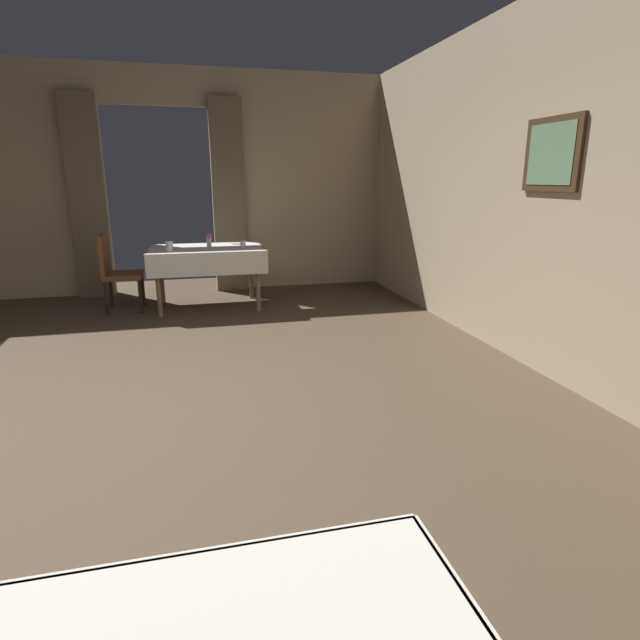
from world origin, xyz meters
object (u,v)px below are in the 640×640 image
object	(u,v)px
flower_vase_mid	(209,239)
glass_mid_b	(169,246)
dining_table_mid	(207,255)
plate_mid_d	(238,243)
glass_mid_c	(243,244)
chair_mid_left	(116,269)

from	to	relation	value
flower_vase_mid	glass_mid_b	bearing A→B (deg)	-145.37
dining_table_mid	flower_vase_mid	distance (m)	0.20
dining_table_mid	flower_vase_mid	world-z (taller)	flower_vase_mid
glass_mid_b	plate_mid_d	xyz separation A→B (m)	(0.84, 0.51, -0.05)
glass_mid_b	plate_mid_d	distance (m)	0.98
glass_mid_c	plate_mid_d	size ratio (longest dim) A/B	0.47
dining_table_mid	glass_mid_b	bearing A→B (deg)	-149.62
dining_table_mid	glass_mid_b	size ratio (longest dim) A/B	11.89
glass_mid_c	dining_table_mid	bearing A→B (deg)	163.71
chair_mid_left	glass_mid_b	bearing A→B (deg)	-25.09
chair_mid_left	flower_vase_mid	world-z (taller)	chair_mid_left
glass_mid_b	flower_vase_mid	bearing A→B (deg)	34.63
dining_table_mid	glass_mid_c	world-z (taller)	glass_mid_c
flower_vase_mid	plate_mid_d	bearing A→B (deg)	27.15
dining_table_mid	flower_vase_mid	bearing A→B (deg)	60.90
glass_mid_c	plate_mid_d	bearing A→B (deg)	93.88
glass_mid_b	plate_mid_d	world-z (taller)	glass_mid_b
plate_mid_d	flower_vase_mid	bearing A→B (deg)	-152.85
dining_table_mid	glass_mid_b	distance (m)	0.51
glass_mid_b	glass_mid_c	distance (m)	0.87
glass_mid_c	plate_mid_d	world-z (taller)	glass_mid_c
glass_mid_b	dining_table_mid	bearing A→B (deg)	30.38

